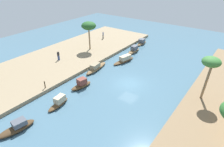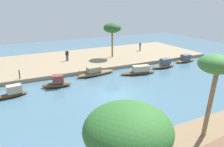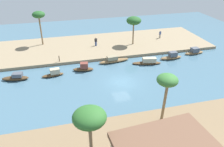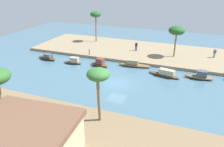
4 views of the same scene
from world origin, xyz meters
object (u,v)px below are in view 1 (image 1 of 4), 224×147
at_px(sampan_open_hull, 124,60).
at_px(sampan_foreground, 81,84).
at_px(sampan_with_red_awning, 59,102).
at_px(palm_tree_left_near, 89,26).
at_px(sampan_midstream, 134,50).
at_px(palm_tree_right_tall, 211,63).
at_px(sampan_near_left_bank, 142,42).
at_px(mooring_post, 45,85).
at_px(sampan_downstream_large, 17,127).
at_px(person_on_near_bank, 103,35).
at_px(sampan_upstream_small, 96,67).
at_px(person_by_mooring, 58,56).

bearing_deg(sampan_open_hull, sampan_foreground, 10.34).
relative_size(sampan_with_red_awning, palm_tree_left_near, 0.61).
bearing_deg(sampan_midstream, palm_tree_right_tall, 58.74).
bearing_deg(palm_tree_right_tall, sampan_open_hull, -106.41).
bearing_deg(sampan_with_red_awning, sampan_near_left_bank, 178.53).
bearing_deg(sampan_midstream, mooring_post, -8.51).
relative_size(sampan_with_red_awning, palm_tree_right_tall, 0.59).
distance_m(sampan_downstream_large, palm_tree_left_near, 23.35).
distance_m(sampan_downstream_large, palm_tree_right_tall, 22.53).
height_order(person_on_near_bank, palm_tree_right_tall, palm_tree_right_tall).
height_order(sampan_near_left_bank, mooring_post, mooring_post).
xyz_separation_m(sampan_downstream_large, sampan_foreground, (-10.13, -0.44, 0.10)).
bearing_deg(sampan_near_left_bank, sampan_with_red_awning, 1.31).
bearing_deg(sampan_downstream_large, sampan_open_hull, -170.04).
bearing_deg(sampan_upstream_small, sampan_with_red_awning, 8.20).
bearing_deg(palm_tree_right_tall, person_on_near_bank, -114.38).
relative_size(sampan_near_left_bank, sampan_foreground, 1.17).
bearing_deg(sampan_with_red_awning, palm_tree_left_near, -157.42).
bearing_deg(person_by_mooring, sampan_with_red_awning, 26.59).
xyz_separation_m(sampan_open_hull, sampan_midstream, (-4.88, -0.90, 0.03)).
height_order(sampan_near_left_bank, person_by_mooring, person_by_mooring).
height_order(sampan_downstream_large, person_on_near_bank, person_on_near_bank).
distance_m(sampan_near_left_bank, palm_tree_left_near, 12.70).
relative_size(sampan_midstream, sampan_with_red_awning, 1.21).
xyz_separation_m(sampan_upstream_small, mooring_post, (9.01, -1.51, 0.61)).
relative_size(sampan_midstream, sampan_upstream_small, 0.74).
xyz_separation_m(sampan_near_left_bank, palm_tree_left_near, (9.86, -6.48, 4.71)).
height_order(sampan_with_red_awning, person_by_mooring, person_by_mooring).
height_order(sampan_midstream, sampan_with_red_awning, sampan_midstream).
xyz_separation_m(person_by_mooring, palm_tree_right_tall, (-2.85, 23.77, 4.15)).
bearing_deg(palm_tree_right_tall, palm_tree_left_near, -101.09).
height_order(sampan_midstream, person_by_mooring, person_by_mooring).
relative_size(sampan_open_hull, sampan_upstream_small, 0.91).
bearing_deg(sampan_downstream_large, sampan_near_left_bank, -166.61).
bearing_deg(sampan_open_hull, person_by_mooring, -40.93).
xyz_separation_m(sampan_foreground, palm_tree_right_tall, (-6.57, 14.72, 4.87)).
bearing_deg(sampan_open_hull, person_on_near_bank, -112.35).
xyz_separation_m(mooring_post, palm_tree_left_near, (-14.65, -4.80, 4.11)).
xyz_separation_m(sampan_upstream_small, person_on_near_bank, (-12.39, -8.22, 0.84)).
distance_m(sampan_foreground, palm_tree_left_near, 14.50).
xyz_separation_m(sampan_open_hull, mooring_post, (14.42, -3.62, 0.59)).
bearing_deg(person_on_near_bank, person_by_mooring, -33.90).
xyz_separation_m(sampan_foreground, mooring_post, (3.59, -3.36, 0.52)).
bearing_deg(sampan_with_red_awning, sampan_open_hull, 174.71).
xyz_separation_m(sampan_midstream, palm_tree_left_near, (4.66, -7.52, 4.67)).
xyz_separation_m(sampan_downstream_large, person_on_near_bank, (-27.93, -10.50, 0.84)).
distance_m(sampan_midstream, sampan_upstream_small, 10.37).
bearing_deg(palm_tree_left_near, sampan_downstream_large, 22.09).
relative_size(sampan_with_red_awning, person_on_near_bank, 2.08).
relative_size(sampan_near_left_bank, mooring_post, 3.72).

